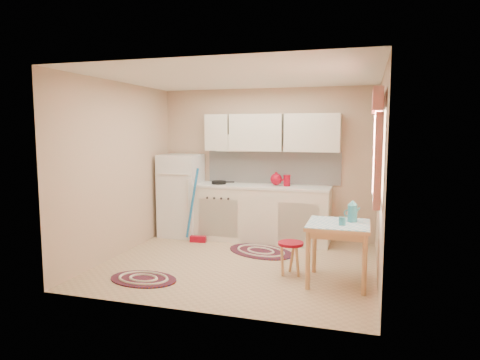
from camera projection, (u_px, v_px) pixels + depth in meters
name	position (u px, v px, depth m)	size (l,w,h in m)	color
room_shell	(254.00, 146.00, 5.82)	(3.64, 3.60, 2.52)	tan
fridge	(181.00, 195.00, 7.33)	(0.65, 0.60, 1.40)	white
broom	(198.00, 206.00, 6.88)	(0.28, 0.12, 1.20)	#1B6BAE
base_cabinets	(260.00, 214.00, 7.01)	(2.25, 0.60, 0.88)	beige
countertop	(260.00, 186.00, 6.96)	(2.27, 0.62, 0.04)	silver
frying_pan	(219.00, 182.00, 7.10)	(0.24, 0.24, 0.05)	black
red_kettle	(276.00, 179.00, 6.87)	(0.21, 0.19, 0.21)	maroon
red_canister	(287.00, 181.00, 6.82)	(0.11, 0.11, 0.16)	maroon
table	(338.00, 253.00, 5.06)	(0.72, 0.72, 0.72)	tan
stool	(290.00, 258.00, 5.36)	(0.32, 0.32, 0.42)	maroon
coffee_pot	(352.00, 211.00, 5.07)	(0.14, 0.12, 0.28)	teal
mug	(342.00, 221.00, 4.90)	(0.08, 0.08, 0.10)	teal
rug_center	(261.00, 251.00, 6.39)	(1.06, 0.70, 0.02)	maroon
rug_left	(143.00, 279.00, 5.20)	(0.86, 0.57, 0.02)	maroon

